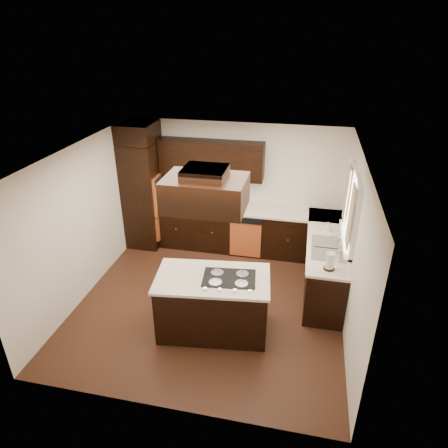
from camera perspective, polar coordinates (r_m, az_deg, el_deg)
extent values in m
cube|color=#552F1C|center=(6.73, -1.94, -11.06)|extent=(4.20, 4.20, 0.02)
cube|color=white|center=(5.56, -2.34, 9.96)|extent=(4.20, 4.20, 0.02)
cube|color=white|center=(7.92, 1.59, 5.52)|extent=(4.20, 0.02, 2.50)
cube|color=white|center=(4.38, -9.01, -14.42)|extent=(4.20, 0.02, 2.50)
cube|color=white|center=(6.82, -19.58, 0.28)|extent=(0.02, 4.20, 2.50)
cube|color=white|center=(5.94, 18.07, -3.50)|extent=(0.02, 4.20, 2.50)
cube|color=black|center=(8.12, -11.41, 4.10)|extent=(0.65, 0.75, 2.12)
cube|color=#D8612E|center=(7.97, -9.12, 4.33)|extent=(0.05, 0.62, 0.78)
cube|color=black|center=(7.97, 1.35, -0.73)|extent=(2.93, 0.60, 0.88)
cube|color=black|center=(7.09, 14.14, -5.36)|extent=(0.60, 2.40, 0.88)
cube|color=beige|center=(7.75, 1.36, 2.24)|extent=(2.93, 0.63, 0.04)
cube|color=beige|center=(6.87, 14.44, -2.09)|extent=(0.63, 2.40, 0.04)
cube|color=black|center=(7.65, -1.82, 9.20)|extent=(2.00, 0.34, 0.72)
cube|color=#D8612E|center=(7.69, 3.08, -2.22)|extent=(0.60, 0.05, 0.72)
cube|color=silver|center=(6.25, 17.85, 2.20)|extent=(0.06, 1.32, 1.12)
cube|color=white|center=(6.26, 18.11, 2.17)|extent=(0.00, 1.20, 1.00)
cube|color=beige|center=(5.85, 17.62, 1.04)|extent=(0.02, 0.34, 0.90)
cube|color=beige|center=(6.61, 17.15, 4.11)|extent=(0.02, 0.34, 0.90)
cube|color=silver|center=(6.55, 14.64, -3.36)|extent=(0.52, 0.84, 0.01)
cube|color=black|center=(5.94, -1.60, -11.47)|extent=(1.64, 1.02, 0.88)
cube|color=beige|center=(5.66, -1.65, -7.81)|extent=(1.70, 1.09, 0.04)
cube|color=black|center=(5.63, 0.74, -7.72)|extent=(0.79, 0.57, 0.01)
cube|color=black|center=(5.15, -2.69, 4.43)|extent=(1.05, 0.72, 0.42)
cube|color=black|center=(5.05, -2.75, 7.32)|extent=(0.55, 0.50, 0.13)
cylinder|color=silver|center=(7.86, -5.39, 3.04)|extent=(0.15, 0.15, 0.10)
cone|color=silver|center=(7.79, -5.45, 4.26)|extent=(0.13, 0.13, 0.26)
cube|color=black|center=(7.82, -4.66, 3.72)|extent=(0.36, 0.15, 0.29)
imported|color=silver|center=(7.93, -6.21, 3.06)|extent=(0.28, 0.28, 0.06)
imported|color=silver|center=(7.06, 14.61, -0.36)|extent=(0.10, 0.10, 0.16)
cylinder|color=silver|center=(5.95, 14.88, -5.17)|extent=(0.16, 0.16, 0.27)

